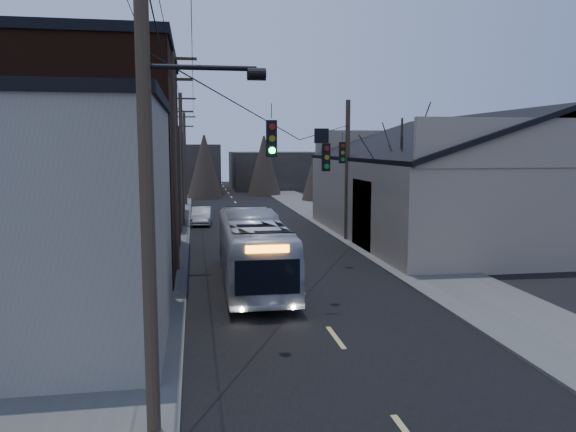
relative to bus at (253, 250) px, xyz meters
name	(u,v)px	position (x,y,z in m)	size (l,w,h in m)	color
road_surface	(256,231)	(1.76, 14.96, -1.46)	(9.00, 110.00, 0.02)	black
sidewalk_left	(159,232)	(-4.74, 14.96, -1.41)	(4.00, 110.00, 0.12)	#474744
sidewalk_right	(348,228)	(8.26, 14.96, -1.41)	(4.00, 110.00, 0.12)	#474744
building_clapboard	(22,225)	(-7.24, -6.04, 2.03)	(8.00, 8.00, 7.00)	slate
building_brick	(68,162)	(-8.24, 4.96, 3.53)	(10.00, 12.00, 10.00)	black
building_left_far	(122,176)	(-7.74, 20.96, 2.03)	(9.00, 14.00, 7.00)	#2D2824
warehouse	(470,195)	(14.76, 9.96, 1.23)	(16.16, 20.60, 7.73)	gray
building_far_left	(179,168)	(-4.24, 49.96, 1.53)	(10.00, 12.00, 6.00)	#2D2824
building_far_right	(275,170)	(8.76, 54.96, 1.03)	(12.00, 14.00, 5.00)	#2D2824
bare_tree	(401,188)	(8.26, 4.96, 2.13)	(0.40, 0.40, 7.20)	black
utility_lines	(212,161)	(-1.35, 9.10, 3.49)	(11.24, 45.28, 10.50)	#382B1E
bus	(253,250)	(0.00, 0.00, 0.00)	(2.47, 10.55, 2.94)	#B5B8C1
parked_car	(201,216)	(-1.90, 18.70, -0.82)	(1.37, 3.94, 1.30)	#AAACB2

